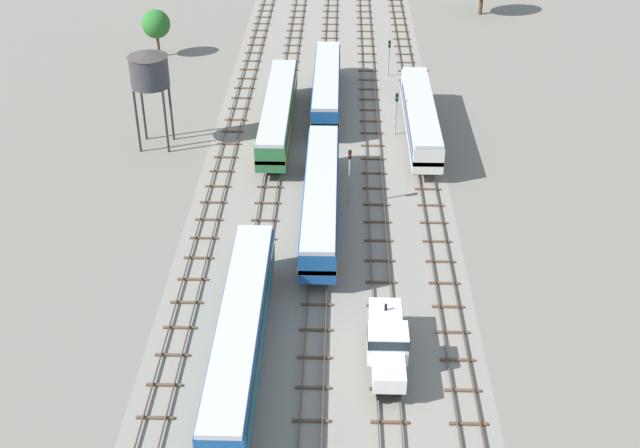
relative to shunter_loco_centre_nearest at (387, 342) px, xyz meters
The scene contains 18 objects.
ground_plane 40.40m from the shunter_loco_centre_nearest, 97.03° to the left, with size 480.00×480.00×0.00m, color slate.
ballast_bed 40.40m from the shunter_loco_centre_nearest, 97.03° to the left, with size 23.76×176.00×0.01m, color gray.
track_far_left 43.68m from the shunter_loco_centre_nearest, 109.86° to the left, with size 2.40×126.00×0.29m.
track_left 42.26m from the shunter_loco_centre_nearest, 103.54° to the left, with size 2.40×126.00×0.29m.
track_centre_left 41.38m from the shunter_loco_centre_nearest, 96.86° to the left, with size 2.40×126.00×0.29m.
track_centre 41.08m from the shunter_loco_centre_nearest, 90.00° to the left, with size 2.40×126.00×0.29m.
track_centre_right 41.38m from the shunter_loco_centre_nearest, 83.14° to the left, with size 2.40×126.00×0.29m.
shunter_loco_centre_nearest is the anchor object (origin of this frame).
passenger_coach_left_near 9.90m from the shunter_loco_centre_nearest, behind, with size 2.96×22.00×3.80m.
passenger_coach_centre_left_mid 19.32m from the shunter_loco_centre_nearest, 104.83° to the left, with size 2.96×22.00×3.80m.
diesel_railcar_centre_right_midfar 35.79m from the shunter_loco_centre_nearest, 82.06° to the left, with size 2.96×20.50×3.80m.
passenger_coach_left_far 37.67m from the shunter_loco_centre_nearest, 105.21° to the left, with size 2.96×22.00×3.80m.
diesel_railcar_centre_left_farther 43.94m from the shunter_loco_centre_nearest, 96.46° to the left, with size 2.96×20.50×3.80m.
water_tower 40.43m from the shunter_loco_centre_nearest, 123.79° to the left, with size 4.02×4.02×10.11m.
signal_post_nearest 21.66m from the shunter_loco_centre_nearest, 96.57° to the left, with size 0.28×0.47×5.73m.
signal_post_near 36.46m from the shunter_loco_centre_nearest, 86.11° to the left, with size 0.28×0.47×4.80m.
signal_post_mid 53.02m from the shunter_loco_centre_nearest, 87.33° to the left, with size 0.28×0.47×4.65m.
lineside_tree_0 65.15m from the shunter_loco_centre_nearest, 114.57° to the left, with size 3.63×3.63×6.10m.
Camera 1 is at (1.56, -26.88, 37.92)m, focal length 46.16 mm.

